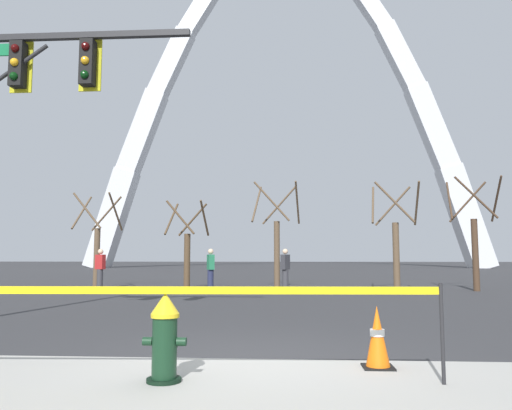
% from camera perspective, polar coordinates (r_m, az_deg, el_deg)
% --- Properties ---
extents(ground_plane, '(240.00, 240.00, 0.00)m').
position_cam_1_polar(ground_plane, '(6.80, -0.86, -16.94)').
color(ground_plane, '#333335').
extents(fire_hydrant, '(0.46, 0.48, 0.99)m').
position_cam_1_polar(fire_hydrant, '(5.58, -10.23, -14.43)').
color(fire_hydrant, black).
rests_on(fire_hydrant, ground).
extents(caution_tape_barrier, '(5.66, 0.30, 1.04)m').
position_cam_1_polar(caution_tape_barrier, '(5.48, -9.55, -11.98)').
color(caution_tape_barrier, '#232326').
rests_on(caution_tape_barrier, ground).
extents(traffic_cone_by_hydrant, '(0.36, 0.36, 0.73)m').
position_cam_1_polar(traffic_cone_by_hydrant, '(6.33, 13.51, -14.32)').
color(traffic_cone_by_hydrant, black).
rests_on(traffic_cone_by_hydrant, ground).
extents(traffic_signal_gantry, '(5.02, 0.44, 6.00)m').
position_cam_1_polar(traffic_signal_gantry, '(11.12, -26.63, 9.17)').
color(traffic_signal_gantry, '#232326').
rests_on(traffic_signal_gantry, ground).
extents(monument_arch, '(47.22, 2.61, 41.24)m').
position_cam_1_polar(monument_arch, '(61.35, 3.19, 10.02)').
color(monument_arch, silver).
rests_on(monument_arch, ground).
extents(tree_far_left, '(1.79, 1.80, 3.86)m').
position_cam_1_polar(tree_far_left, '(21.64, -17.48, -4.48)').
color(tree_far_left, brown).
rests_on(tree_far_left, ground).
extents(tree_left_mid, '(1.60, 1.61, 3.44)m').
position_cam_1_polar(tree_left_mid, '(19.78, -7.77, -5.14)').
color(tree_left_mid, brown).
rests_on(tree_left_mid, ground).
extents(tree_center_left, '(2.00, 2.01, 4.34)m').
position_cam_1_polar(tree_center_left, '(20.97, 2.35, -4.12)').
color(tree_center_left, brown).
rests_on(tree_center_left, ground).
extents(tree_center_right, '(1.86, 1.87, 4.04)m').
position_cam_1_polar(tree_center_right, '(19.55, 15.46, -4.19)').
color(tree_center_right, brown).
rests_on(tree_center_right, ground).
extents(tree_right_mid, '(1.99, 2.00, 4.32)m').
position_cam_1_polar(tree_right_mid, '(21.17, 23.40, -3.69)').
color(tree_right_mid, '#473323').
rests_on(tree_right_mid, ground).
extents(pedestrian_walking_left, '(0.39, 0.30, 1.59)m').
position_cam_1_polar(pedestrian_walking_left, '(19.79, -17.16, -6.99)').
color(pedestrian_walking_left, '#38383D').
rests_on(pedestrian_walking_left, ground).
extents(pedestrian_standing_center, '(0.35, 0.39, 1.59)m').
position_cam_1_polar(pedestrian_standing_center, '(18.52, 3.32, -7.33)').
color(pedestrian_standing_center, '#38383D').
rests_on(pedestrian_standing_center, ground).
extents(pedestrian_walking_right, '(0.32, 0.39, 1.59)m').
position_cam_1_polar(pedestrian_walking_right, '(18.44, -5.14, -7.33)').
color(pedestrian_walking_right, '#232847').
rests_on(pedestrian_walking_right, ground).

